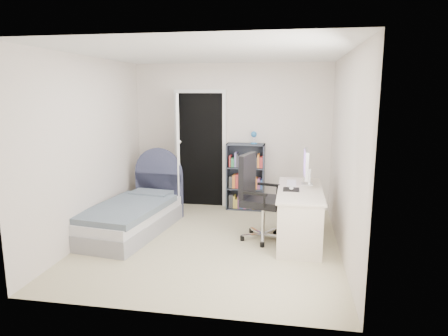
% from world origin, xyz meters
% --- Properties ---
extents(room_shell, '(3.50, 3.70, 2.60)m').
position_xyz_m(room_shell, '(0.00, 0.00, 1.25)').
color(room_shell, tan).
rests_on(room_shell, ground).
extents(door, '(0.92, 0.80, 2.06)m').
position_xyz_m(door, '(-0.74, 1.52, 1.03)').
color(door, black).
rests_on(door, ground).
extents(bed, '(1.09, 1.93, 1.13)m').
position_xyz_m(bed, '(-1.21, 0.26, 0.26)').
color(bed, gray).
rests_on(bed, ground).
extents(nightstand, '(0.45, 0.45, 0.65)m').
position_xyz_m(nightstand, '(-1.31, 1.34, 0.43)').
color(nightstand, tan).
rests_on(nightstand, ground).
extents(floor_lamp, '(0.18, 0.18, 1.25)m').
position_xyz_m(floor_lamp, '(-0.81, 1.26, 0.51)').
color(floor_lamp, silver).
rests_on(floor_lamp, ground).
extents(bookcase, '(0.65, 0.28, 1.37)m').
position_xyz_m(bookcase, '(0.28, 1.66, 0.53)').
color(bookcase, '#353C48').
rests_on(bookcase, ground).
extents(desk, '(0.60, 1.49, 1.22)m').
position_xyz_m(desk, '(1.18, 0.32, 0.40)').
color(desk, beige).
rests_on(desk, ground).
extents(office_chair, '(0.65, 0.67, 1.19)m').
position_xyz_m(office_chair, '(0.59, 0.28, 0.65)').
color(office_chair, silver).
rests_on(office_chair, ground).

